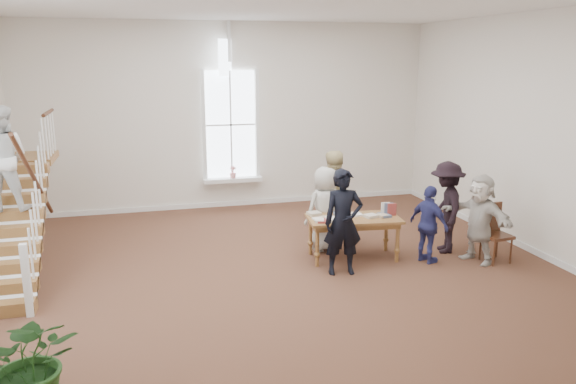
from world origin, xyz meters
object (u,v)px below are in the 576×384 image
object	(u,v)px
library_table	(353,222)
side_chair	(494,229)
woman_cluster_b	(446,207)
person_yellow	(331,196)
police_officer	(343,222)
elderly_woman	(325,209)
floor_plant	(32,362)
woman_cluster_c	(480,219)
woman_cluster_a	(429,225)

from	to	relation	value
library_table	side_chair	world-z (taller)	side_chair
woman_cluster_b	person_yellow	bearing A→B (deg)	-104.14
police_officer	side_chair	distance (m)	2.92
elderly_woman	person_yellow	size ratio (longest dim) A/B	0.88
person_yellow	floor_plant	xyz separation A→B (m)	(-4.89, -4.60, -0.36)
library_table	woman_cluster_b	xyz separation A→B (m)	(1.86, -0.09, 0.17)
police_officer	elderly_woman	distance (m)	1.26
police_officer	woman_cluster_c	xyz separation A→B (m)	(2.59, -0.09, -0.10)
woman_cluster_a	side_chair	size ratio (longest dim) A/B	1.34
side_chair	library_table	bearing A→B (deg)	157.97
person_yellow	woman_cluster_c	bearing A→B (deg)	121.65
library_table	woman_cluster_c	size ratio (longest dim) A/B	1.08
elderly_woman	woman_cluster_a	world-z (taller)	elderly_woman
woman_cluster_b	woman_cluster_c	bearing A→B (deg)	42.90
elderly_woman	woman_cluster_b	size ratio (longest dim) A/B	0.93
person_yellow	woman_cluster_c	world-z (taller)	person_yellow
side_chair	person_yellow	bearing A→B (deg)	138.41
library_table	woman_cluster_b	bearing A→B (deg)	3.50
library_table	police_officer	xyz separation A→B (m)	(-0.43, -0.65, 0.21)
police_officer	floor_plant	distance (m)	5.33
library_table	side_chair	xyz separation A→B (m)	(2.47, -0.75, -0.11)
elderly_woman	woman_cluster_c	xyz separation A→B (m)	(2.49, -1.34, -0.00)
library_table	floor_plant	distance (m)	6.04
woman_cluster_a	woman_cluster_c	size ratio (longest dim) A/B	0.88
woman_cluster_b	woman_cluster_c	world-z (taller)	woman_cluster_b
floor_plant	library_table	bearing A→B (deg)	35.41
police_officer	side_chair	world-z (taller)	police_officer
woman_cluster_b	woman_cluster_c	size ratio (longest dim) A/B	1.08
person_yellow	side_chair	distance (m)	3.13
police_officer	person_yellow	world-z (taller)	person_yellow
elderly_woman	woman_cluster_a	size ratio (longest dim) A/B	1.15
police_officer	person_yellow	bearing A→B (deg)	84.42
woman_cluster_a	woman_cluster_b	bearing A→B (deg)	-74.09
person_yellow	woman_cluster_c	xyz separation A→B (m)	(2.19, -1.84, -0.11)
woman_cluster_a	side_chair	bearing A→B (deg)	-120.80
woman_cluster_a	floor_plant	world-z (taller)	woman_cluster_a
elderly_woman	floor_plant	xyz separation A→B (m)	(-4.59, -4.10, -0.25)
person_yellow	side_chair	world-z (taller)	person_yellow
side_chair	woman_cluster_a	bearing A→B (deg)	165.13
police_officer	elderly_woman	size ratio (longest dim) A/B	1.12
woman_cluster_c	library_table	bearing A→B (deg)	-128.10
elderly_woman	woman_cluster_b	xyz separation A→B (m)	(2.19, -0.69, 0.06)
woman_cluster_b	side_chair	bearing A→B (deg)	60.83
woman_cluster_a	floor_plant	distance (m)	6.86
woman_cluster_c	side_chair	distance (m)	0.38
person_yellow	side_chair	bearing A→B (deg)	125.18
side_chair	floor_plant	bearing A→B (deg)	-164.65
police_officer	woman_cluster_a	bearing A→B (deg)	10.90
police_officer	woman_cluster_b	xyz separation A→B (m)	(2.29, 0.56, -0.04)
police_officer	woman_cluster_a	distance (m)	1.71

